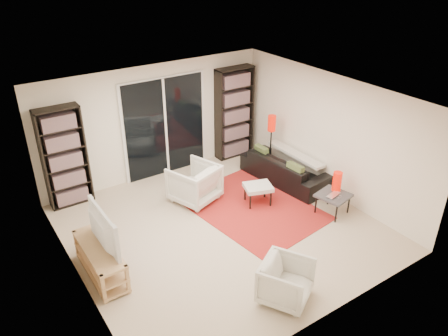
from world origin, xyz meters
The scene contains 20 objects.
floor centered at (0.00, 0.00, 0.00)m, with size 5.00×5.00×0.00m, color beige.
wall_back centered at (0.00, 2.50, 1.20)m, with size 5.00×0.02×2.40m, color white.
wall_front centered at (0.00, -2.50, 1.20)m, with size 5.00×0.02×2.40m, color white.
wall_left centered at (-2.50, 0.00, 1.20)m, with size 0.02×5.00×2.40m, color white.
wall_right centered at (2.50, 0.00, 1.20)m, with size 0.02×5.00×2.40m, color white.
ceiling centered at (0.00, 0.00, 2.40)m, with size 5.00×5.00×0.02m, color white.
sliding_door centered at (0.20, 2.46, 1.05)m, with size 1.92×0.08×2.16m.
bookshelf_left centered at (-1.95, 2.33, 0.98)m, with size 0.80×0.30×1.95m.
bookshelf_right centered at (1.90, 2.33, 1.05)m, with size 0.90×0.30×2.10m.
tv_stand centered at (-2.19, 0.02, 0.26)m, with size 0.42×1.30×0.50m.
tv centered at (-2.17, 0.02, 0.81)m, with size 1.06×0.14×0.61m, color black.
rug centered at (0.84, 0.21, 0.01)m, with size 1.89×2.56×0.01m, color #AD221D.
sofa centered at (2.05, 0.69, 0.29)m, with size 1.97×0.77×0.57m, color black.
armchair_back centered at (0.08, 1.08, 0.38)m, with size 0.81×0.83×0.76m, color silver.
armchair_front centered at (-0.21, -1.94, 0.31)m, with size 0.67×0.69×0.62m, color silver.
ottoman centered at (1.03, 0.29, 0.34)m, with size 0.62×0.56×0.40m.
side_table centered at (1.98, -0.75, 0.36)m, with size 0.64×0.64×0.40m.
laptop centered at (1.96, -0.82, 0.41)m, with size 0.32×0.20×0.03m, color silver.
table_lamp centered at (2.13, -0.66, 0.59)m, with size 0.17×0.17×0.37m, color red.
floor_lamp centered at (2.14, 1.29, 0.95)m, with size 0.19×0.19×1.27m.
Camera 1 is at (-3.53, -5.33, 4.56)m, focal length 35.00 mm.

